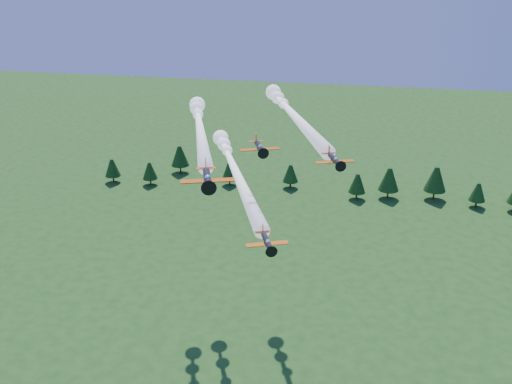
% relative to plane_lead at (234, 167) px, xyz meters
% --- Properties ---
extents(plane_lead, '(25.61, 55.51, 3.70)m').
position_rel_plane_lead_xyz_m(plane_lead, '(0.00, 0.00, 0.00)').
color(plane_lead, black).
rests_on(plane_lead, ground).
extents(plane_left, '(22.12, 52.55, 3.70)m').
position_rel_plane_lead_xyz_m(plane_left, '(-7.87, 3.29, 7.33)').
color(plane_left, black).
rests_on(plane_left, ground).
extents(plane_right, '(23.26, 51.53, 3.70)m').
position_rel_plane_lead_xyz_m(plane_right, '(9.87, 11.72, 8.80)').
color(plane_right, black).
rests_on(plane_right, ground).
extents(plane_slot, '(6.75, 7.57, 2.40)m').
position_rel_plane_lead_xyz_m(plane_slot, '(7.99, -13.69, 9.12)').
color(plane_slot, black).
rests_on(plane_slot, ground).
extents(treeline, '(151.11, 21.42, 11.97)m').
position_rel_plane_lead_xyz_m(treeline, '(13.47, 87.68, -33.66)').
color(treeline, '#382314').
rests_on(treeline, ground).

